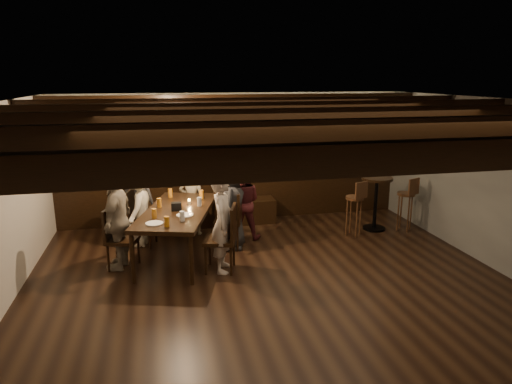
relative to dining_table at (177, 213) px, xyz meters
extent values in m
plane|color=black|center=(1.17, -1.75, -0.69)|extent=(7.00, 7.00, 0.00)
plane|color=black|center=(1.17, -1.75, 1.71)|extent=(7.00, 7.00, 0.00)
plane|color=beige|center=(1.17, 1.75, 0.51)|extent=(6.50, 0.00, 6.50)
cube|color=black|center=(1.17, 1.71, -0.14)|extent=(6.50, 0.08, 1.10)
cube|color=black|center=(0.37, 1.45, -0.47)|extent=(3.00, 0.45, 0.45)
cube|color=black|center=(0.37, 1.65, 1.06)|extent=(0.62, 0.12, 0.72)
cube|color=black|center=(0.37, 1.58, 1.06)|extent=(0.50, 0.02, 0.58)
cube|color=black|center=(1.17, -4.65, 1.62)|extent=(6.50, 0.10, 0.16)
cube|color=black|center=(1.17, -3.49, 1.62)|extent=(6.50, 0.10, 0.16)
cube|color=black|center=(1.17, -2.33, 1.62)|extent=(6.50, 0.10, 0.16)
cube|color=black|center=(1.17, -1.17, 1.62)|extent=(6.50, 0.10, 0.16)
cube|color=black|center=(1.17, -0.01, 1.62)|extent=(6.50, 0.10, 0.16)
cube|color=black|center=(1.17, 1.15, 1.62)|extent=(6.50, 0.10, 0.16)
sphere|color=#FFE099|center=(-1.58, 1.13, 1.50)|extent=(0.07, 0.07, 0.07)
sphere|color=#FFE099|center=(-0.21, 1.13, 1.50)|extent=(0.07, 0.07, 0.07)
sphere|color=#FFE099|center=(1.17, 1.13, 1.50)|extent=(0.07, 0.07, 0.07)
sphere|color=#FFE099|center=(2.54, 1.13, 1.50)|extent=(0.07, 0.07, 0.07)
sphere|color=#FFE099|center=(3.92, 1.13, 1.50)|extent=(0.07, 0.07, 0.07)
cube|color=black|center=(0.00, 0.00, 0.03)|extent=(1.43, 2.19, 0.06)
cylinder|color=black|center=(-0.64, -0.80, -0.35)|extent=(0.06, 0.06, 0.70)
cylinder|color=black|center=(-0.12, 1.02, -0.35)|extent=(0.06, 0.06, 0.70)
cylinder|color=black|center=(0.12, -1.02, -0.35)|extent=(0.06, 0.06, 0.70)
cylinder|color=black|center=(0.64, 0.80, -0.35)|extent=(0.06, 0.06, 0.70)
cube|color=black|center=(-0.55, 0.63, -0.26)|extent=(0.52, 0.52, 0.05)
cube|color=black|center=(-0.73, 0.68, -0.01)|extent=(0.15, 0.41, 0.46)
cube|color=black|center=(-0.80, -0.24, -0.27)|extent=(0.50, 0.50, 0.05)
cube|color=black|center=(-0.97, -0.19, -0.02)|extent=(0.15, 0.40, 0.45)
cube|color=black|center=(0.80, 0.24, -0.25)|extent=(0.53, 0.53, 0.05)
cube|color=black|center=(0.98, 0.19, 0.01)|extent=(0.16, 0.42, 0.47)
cube|color=black|center=(0.55, -0.63, -0.24)|extent=(0.54, 0.54, 0.05)
cube|color=black|center=(0.74, -0.68, 0.02)|extent=(0.16, 0.43, 0.48)
imported|color=#2B2B2E|center=(-0.62, 1.11, -0.08)|extent=(0.68, 0.54, 1.22)
imported|color=gray|center=(0.29, 1.01, -0.09)|extent=(0.51, 0.40, 1.21)
imported|color=#541D21|center=(1.11, 0.62, -0.06)|extent=(0.72, 0.63, 1.26)
imported|color=#B4AC98|center=(-0.60, 0.64, -0.05)|extent=(0.69, 0.94, 1.29)
imported|color=gray|center=(-0.85, -0.22, 0.02)|extent=(0.57, 0.90, 1.43)
imported|color=#28282B|center=(0.85, 0.22, 0.02)|extent=(0.63, 0.79, 1.42)
imported|color=#BDADA0|center=(0.60, -0.64, 0.01)|extent=(0.46, 0.58, 1.40)
cylinder|color=#BF7219|center=(-0.08, 0.75, 0.13)|extent=(0.07, 0.07, 0.14)
cylinder|color=#BF7219|center=(0.42, 0.56, 0.13)|extent=(0.07, 0.07, 0.14)
cylinder|color=#BF7219|center=(-0.26, 0.18, 0.13)|extent=(0.07, 0.07, 0.14)
cylinder|color=silver|center=(0.34, 0.11, 0.13)|extent=(0.07, 0.07, 0.14)
cylinder|color=#BF7219|center=(-0.34, -0.37, 0.13)|extent=(0.07, 0.07, 0.14)
cylinder|color=silver|center=(0.04, -0.58, 0.13)|extent=(0.07, 0.07, 0.14)
cylinder|color=#BF7219|center=(-0.17, -0.78, 0.13)|extent=(0.07, 0.07, 0.14)
cylinder|color=white|center=(-0.34, -0.63, 0.07)|extent=(0.24, 0.24, 0.01)
cylinder|color=white|center=(0.09, -0.34, 0.07)|extent=(0.24, 0.24, 0.01)
cube|color=black|center=(-0.01, -0.05, 0.12)|extent=(0.15, 0.10, 0.12)
cylinder|color=beige|center=(0.20, 0.25, 0.09)|extent=(0.05, 0.05, 0.05)
cylinder|color=black|center=(3.52, 0.55, -0.68)|extent=(0.40, 0.40, 0.04)
cylinder|color=black|center=(3.52, 0.55, -0.22)|extent=(0.06, 0.06, 0.90)
cylinder|color=black|center=(3.52, 0.55, 0.25)|extent=(0.54, 0.54, 0.05)
cylinder|color=#3D2513|center=(3.02, 0.35, -0.02)|extent=(0.31, 0.31, 0.05)
cube|color=#3D2513|center=(3.07, 0.22, 0.14)|extent=(0.26, 0.12, 0.29)
cylinder|color=#3D2513|center=(4.02, 0.40, -0.02)|extent=(0.31, 0.31, 0.05)
cube|color=#3D2513|center=(4.07, 0.27, 0.14)|extent=(0.26, 0.13, 0.29)
camera|label=1|loc=(-0.25, -6.65, 2.00)|focal=32.00mm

